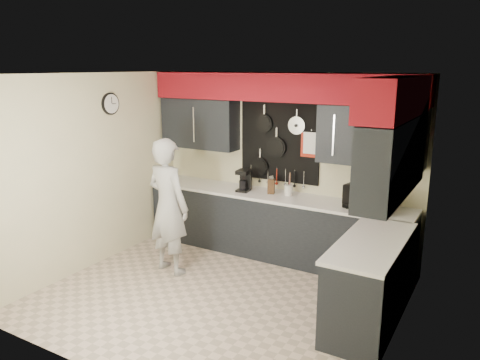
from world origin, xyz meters
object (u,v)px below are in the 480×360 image
Objects in this scene: knife_block at (271,187)px; coffee_maker at (244,180)px; person at (168,206)px; utensil_crock at (288,190)px; microwave at (369,198)px.

knife_block is 0.42m from coffee_maker.
person is (-0.50, -1.12, -0.18)m from coffee_maker.
knife_block is at bearing -170.80° from utensil_crock.
person is (-1.16, -1.22, -0.09)m from utensil_crock.
person is (-0.91, -1.18, -0.12)m from knife_block.
microwave is at bearing -145.02° from person.
coffee_maker is (-0.41, -0.06, 0.06)m from knife_block.
coffee_maker is (-0.66, -0.10, 0.09)m from utensil_crock.
coffee_maker reaches higher than knife_block.
person is at bearing -121.72° from coffee_maker.
knife_block is 0.25m from utensil_crock.
coffee_maker is at bearing -171.34° from utensil_crock.
knife_block is 1.38× the size of utensil_crock.
microwave is 1.16m from utensil_crock.
knife_block is at bearing -170.98° from microwave.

